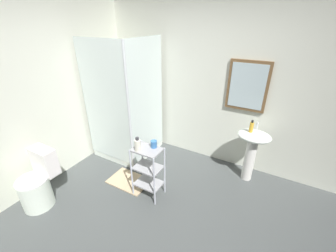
# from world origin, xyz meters

# --- Properties ---
(ground_plane) EXTENTS (4.20, 4.20, 0.02)m
(ground_plane) POSITION_xyz_m (0.00, 0.00, -0.01)
(ground_plane) COLOR #454949
(wall_back) EXTENTS (4.20, 0.14, 2.50)m
(wall_back) POSITION_xyz_m (0.01, 1.85, 1.25)
(wall_back) COLOR silver
(wall_back) RESTS_ON ground_plane
(wall_left) EXTENTS (0.10, 4.20, 2.50)m
(wall_left) POSITION_xyz_m (-1.85, 0.00, 1.25)
(wall_left) COLOR silver
(wall_left) RESTS_ON ground_plane
(shower_stall) EXTENTS (0.92, 0.92, 2.00)m
(shower_stall) POSITION_xyz_m (-1.20, 1.18, 0.46)
(shower_stall) COLOR white
(shower_stall) RESTS_ON ground_plane
(pedestal_sink) EXTENTS (0.46, 0.37, 0.81)m
(pedestal_sink) POSITION_xyz_m (0.80, 1.52, 0.58)
(pedestal_sink) COLOR white
(pedestal_sink) RESTS_ON ground_plane
(sink_faucet) EXTENTS (0.03, 0.03, 0.10)m
(sink_faucet) POSITION_xyz_m (0.80, 1.64, 0.86)
(sink_faucet) COLOR silver
(sink_faucet) RESTS_ON pedestal_sink
(toilet) EXTENTS (0.37, 0.49, 0.76)m
(toilet) POSITION_xyz_m (-1.48, -0.33, 0.31)
(toilet) COLOR white
(toilet) RESTS_ON ground_plane
(storage_cart) EXTENTS (0.38, 0.28, 0.74)m
(storage_cart) POSITION_xyz_m (-0.33, 0.51, 0.44)
(storage_cart) COLOR silver
(storage_cart) RESTS_ON ground_plane
(hand_soap_bottle) EXTENTS (0.05, 0.05, 0.18)m
(hand_soap_bottle) POSITION_xyz_m (0.74, 1.50, 0.89)
(hand_soap_bottle) COLOR gold
(hand_soap_bottle) RESTS_ON pedestal_sink
(lotion_bottle_white) EXTENTS (0.08, 0.08, 0.19)m
(lotion_bottle_white) POSITION_xyz_m (-0.41, 0.42, 0.82)
(lotion_bottle_white) COLOR white
(lotion_bottle_white) RESTS_ON storage_cart
(rinse_cup) EXTENTS (0.08, 0.08, 0.09)m
(rinse_cup) POSITION_xyz_m (-0.28, 0.59, 0.79)
(rinse_cup) COLOR #3870B2
(rinse_cup) RESTS_ON storage_cart
(bath_mat) EXTENTS (0.60, 0.40, 0.02)m
(bath_mat) POSITION_xyz_m (-0.74, 0.56, 0.01)
(bath_mat) COLOR tan
(bath_mat) RESTS_ON ground_plane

